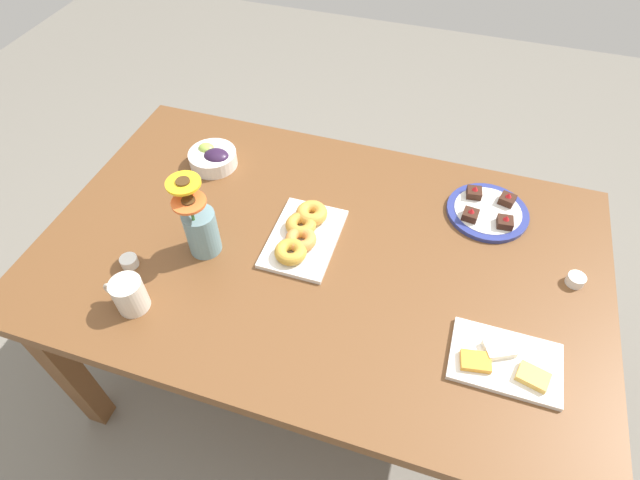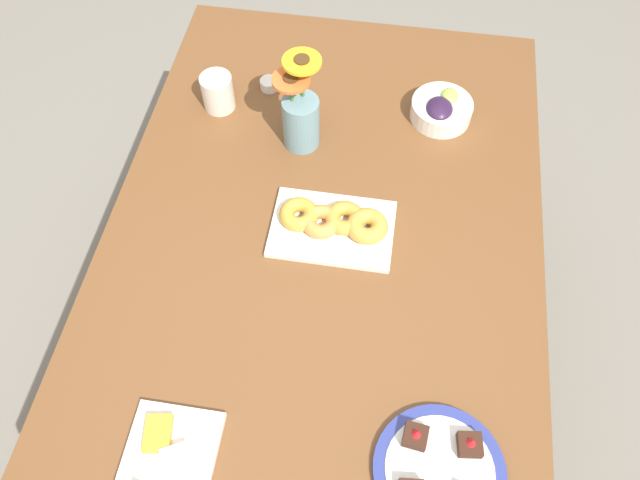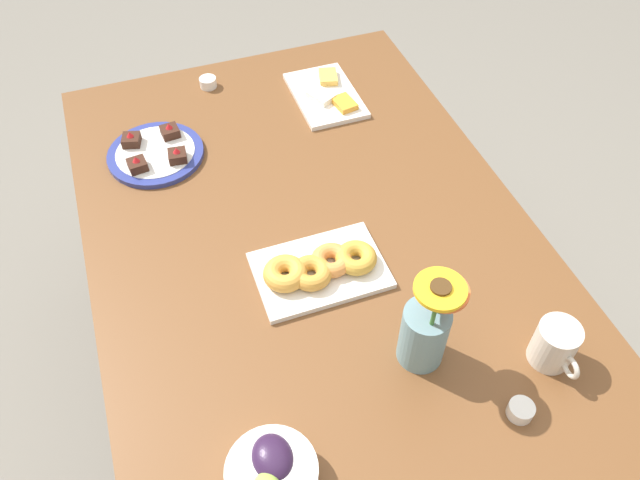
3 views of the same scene
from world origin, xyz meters
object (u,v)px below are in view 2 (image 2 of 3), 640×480
at_px(dining_table, 320,268).
at_px(cheese_platter, 163,475).
at_px(dessert_plate, 440,470).
at_px(coffee_mug, 218,91).
at_px(jam_cup_honey, 269,84).
at_px(grape_bowl, 441,109).
at_px(flower_vase, 301,117).
at_px(croissant_platter, 334,224).

distance_m(dining_table, cheese_platter, 0.57).
relative_size(cheese_platter, dessert_plate, 1.06).
relative_size(dining_table, coffee_mug, 13.65).
distance_m(coffee_mug, jam_cup_honey, 0.15).
distance_m(coffee_mug, dessert_plate, 1.05).
bearing_deg(grape_bowl, cheese_platter, 155.16).
bearing_deg(flower_vase, dining_table, -162.83).
bearing_deg(cheese_platter, flower_vase, -7.47).
relative_size(coffee_mug, cheese_platter, 0.45).
bearing_deg(jam_cup_honey, dessert_plate, -151.44).
xyz_separation_m(cheese_platter, jam_cup_honey, (1.01, 0.01, 0.00)).
relative_size(croissant_platter, dessert_plate, 1.14).
bearing_deg(dessert_plate, flower_vase, 27.15).
bearing_deg(croissant_platter, dining_table, 159.61).
bearing_deg(jam_cup_honey, dining_table, -156.17).
height_order(coffee_mug, grape_bowl, coffee_mug).
relative_size(croissant_platter, jam_cup_honey, 5.83).
bearing_deg(dessert_plate, coffee_mug, 36.30).
bearing_deg(coffee_mug, flower_vase, -111.13).
distance_m(croissant_platter, jam_cup_honey, 0.49).
relative_size(dining_table, jam_cup_honey, 33.33).
bearing_deg(croissant_platter, cheese_platter, 158.69).
xyz_separation_m(croissant_platter, flower_vase, (0.25, 0.12, 0.07)).
bearing_deg(croissant_platter, grape_bowl, -29.80).
relative_size(dessert_plate, flower_vase, 0.97).
xyz_separation_m(coffee_mug, grape_bowl, (0.05, -0.58, -0.02)).
height_order(cheese_platter, dessert_plate, dessert_plate).
relative_size(grape_bowl, cheese_platter, 0.60).
height_order(dining_table, croissant_platter, croissant_platter).
bearing_deg(cheese_platter, grape_bowl, -24.84).
bearing_deg(croissant_platter, coffee_mug, 45.76).
xyz_separation_m(grape_bowl, croissant_platter, (-0.39, 0.22, -0.01)).
height_order(cheese_platter, flower_vase, flower_vase).
height_order(coffee_mug, jam_cup_honey, coffee_mug).
distance_m(grape_bowl, cheese_platter, 1.08).
height_order(grape_bowl, jam_cup_honey, grape_bowl).
bearing_deg(dining_table, coffee_mug, 39.32).
xyz_separation_m(dining_table, dessert_plate, (-0.44, -0.29, 0.10)).
bearing_deg(flower_vase, cheese_platter, 172.53).
bearing_deg(dessert_plate, cheese_platter, 99.77).
bearing_deg(coffee_mug, croissant_platter, -134.24).
distance_m(croissant_platter, dessert_plate, 0.57).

